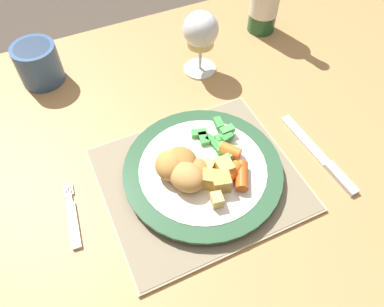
{
  "coord_description": "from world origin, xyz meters",
  "views": [
    {
      "loc": [
        -0.21,
        -0.38,
        1.28
      ],
      "look_at": [
        -0.05,
        -0.04,
        0.78
      ],
      "focal_mm": 35.0,
      "sensor_mm": 36.0,
      "label": 1
    }
  ],
  "objects_px": {
    "dining_table": "(208,167)",
    "drinking_cup": "(38,63)",
    "dinner_plate": "(203,171)",
    "table_knife": "(324,160)",
    "fork": "(73,219)",
    "wine_glass": "(201,33)"
  },
  "relations": [
    {
      "from": "fork",
      "to": "drinking_cup",
      "type": "distance_m",
      "value": 0.35
    },
    {
      "from": "fork",
      "to": "drinking_cup",
      "type": "relative_size",
      "value": 1.4
    },
    {
      "from": "dinner_plate",
      "to": "dining_table",
      "type": "bearing_deg",
      "value": 55.32
    },
    {
      "from": "table_knife",
      "to": "wine_glass",
      "type": "relative_size",
      "value": 1.45
    },
    {
      "from": "dining_table",
      "to": "fork",
      "type": "xyz_separation_m",
      "value": [
        -0.27,
        -0.06,
        0.09
      ]
    },
    {
      "from": "dining_table",
      "to": "table_knife",
      "type": "relative_size",
      "value": 7.22
    },
    {
      "from": "wine_glass",
      "to": "fork",
      "type": "bearing_deg",
      "value": -144.36
    },
    {
      "from": "wine_glass",
      "to": "dinner_plate",
      "type": "bearing_deg",
      "value": -114.62
    },
    {
      "from": "dinner_plate",
      "to": "table_knife",
      "type": "distance_m",
      "value": 0.22
    },
    {
      "from": "fork",
      "to": "table_knife",
      "type": "bearing_deg",
      "value": -9.35
    },
    {
      "from": "fork",
      "to": "dinner_plate",
      "type": "bearing_deg",
      "value": -2.85
    },
    {
      "from": "dining_table",
      "to": "fork",
      "type": "relative_size",
      "value": 11.65
    },
    {
      "from": "fork",
      "to": "drinking_cup",
      "type": "height_order",
      "value": "drinking_cup"
    },
    {
      "from": "table_knife",
      "to": "wine_glass",
      "type": "xyz_separation_m",
      "value": [
        -0.09,
        0.31,
        0.09
      ]
    },
    {
      "from": "dining_table",
      "to": "drinking_cup",
      "type": "distance_m",
      "value": 0.4
    },
    {
      "from": "table_knife",
      "to": "fork",
      "type": "bearing_deg",
      "value": 170.65
    },
    {
      "from": "dinner_plate",
      "to": "table_knife",
      "type": "bearing_deg",
      "value": -16.0
    },
    {
      "from": "fork",
      "to": "table_knife",
      "type": "relative_size",
      "value": 0.62
    },
    {
      "from": "dining_table",
      "to": "drinking_cup",
      "type": "height_order",
      "value": "drinking_cup"
    },
    {
      "from": "fork",
      "to": "wine_glass",
      "type": "bearing_deg",
      "value": 35.64
    },
    {
      "from": "dining_table",
      "to": "wine_glass",
      "type": "xyz_separation_m",
      "value": [
        0.07,
        0.19,
        0.18
      ]
    },
    {
      "from": "dinner_plate",
      "to": "table_knife",
      "type": "relative_size",
      "value": 1.36
    }
  ]
}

